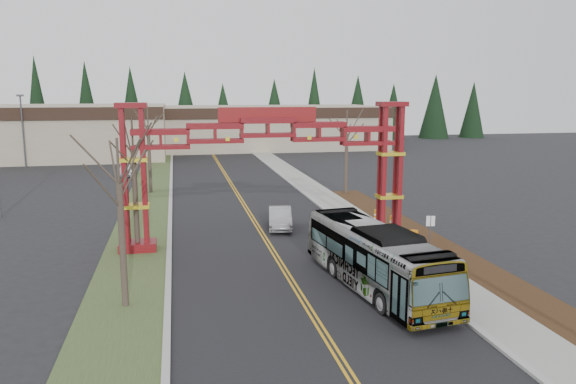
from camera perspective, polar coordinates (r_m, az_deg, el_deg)
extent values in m
cube|color=black|center=(42.38, -3.55, -2.82)|extent=(12.00, 110.00, 0.02)
cube|color=gold|center=(42.36, -3.71, -2.81)|extent=(0.12, 100.00, 0.01)
cube|color=gold|center=(42.39, -3.39, -2.79)|extent=(0.12, 100.00, 0.01)
cube|color=#A8A9A3|center=(43.60, 4.48, -2.37)|extent=(0.30, 110.00, 0.15)
cube|color=gray|center=(44.01, 6.30, -2.28)|extent=(2.60, 110.00, 0.14)
cube|color=black|center=(31.78, 19.16, -7.75)|extent=(2.60, 50.00, 0.12)
cube|color=#3B4D26|center=(42.08, -14.42, -3.18)|extent=(4.00, 110.00, 0.08)
cube|color=#A8A9A3|center=(42.01, -11.90, -3.05)|extent=(0.30, 110.00, 0.15)
cube|color=#610C0E|center=(35.24, -15.01, -5.36)|extent=(2.20, 1.60, 0.60)
cube|color=#610C0E|center=(34.06, -16.30, 1.44)|extent=(0.28, 0.28, 8.00)
cube|color=#610C0E|center=(33.99, -14.45, 1.51)|extent=(0.28, 0.28, 8.00)
cube|color=#610C0E|center=(34.75, -16.20, 1.61)|extent=(0.28, 0.28, 8.00)
cube|color=#610C0E|center=(34.68, -14.39, 1.68)|extent=(0.28, 0.28, 8.00)
cube|color=gold|center=(34.67, -15.20, -1.38)|extent=(1.60, 1.10, 0.22)
cube|color=gold|center=(34.24, -15.42, 3.22)|extent=(1.60, 1.10, 0.22)
cube|color=#610C0E|center=(34.02, -15.67, 8.49)|extent=(1.80, 1.20, 0.30)
cube|color=#610C0E|center=(37.68, 10.11, -4.16)|extent=(2.20, 1.60, 0.60)
cube|color=#610C0E|center=(36.34, 9.72, 2.23)|extent=(0.28, 0.28, 8.00)
cube|color=#610C0E|center=(36.74, 11.32, 2.27)|extent=(0.28, 0.28, 8.00)
cube|color=#610C0E|center=(36.98, 9.33, 2.38)|extent=(0.28, 0.28, 8.00)
cube|color=#610C0E|center=(37.39, 10.91, 2.42)|extent=(0.28, 0.28, 8.00)
cube|color=gold|center=(37.14, 10.23, -0.43)|extent=(1.60, 1.10, 0.22)
cube|color=gold|center=(36.74, 10.37, 3.87)|extent=(1.60, 1.10, 0.22)
cube|color=#610C0E|center=(36.53, 10.53, 8.79)|extent=(1.80, 1.20, 0.30)
cube|color=#610C0E|center=(34.43, -2.08, 6.79)|extent=(16.00, 0.90, 1.00)
cube|color=#610C0E|center=(34.50, -2.07, 5.30)|extent=(16.00, 0.90, 0.60)
cube|color=maroon|center=(34.40, -2.09, 7.87)|extent=(6.00, 0.25, 0.90)
cube|color=tan|center=(91.44, -26.98, 5.47)|extent=(46.00, 22.00, 7.50)
cube|color=tan|center=(97.36, -2.17, 6.64)|extent=(38.00, 20.00, 7.00)
cube|color=black|center=(87.28, -1.11, 8.01)|extent=(38.00, 0.40, 1.60)
cone|color=black|center=(110.59, -24.10, 7.75)|extent=(5.60, 5.60, 13.00)
cylinder|color=#382D26|center=(110.89, -23.89, 4.82)|extent=(0.80, 0.80, 1.60)
cone|color=black|center=(109.06, -19.71, 8.02)|extent=(5.60, 5.60, 13.00)
cylinder|color=#382D26|center=(109.37, -19.53, 5.04)|extent=(0.80, 0.80, 1.60)
cone|color=black|center=(108.19, -15.21, 8.25)|extent=(5.60, 5.60, 13.00)
cylinder|color=#382D26|center=(108.50, -15.06, 5.24)|extent=(0.80, 0.80, 1.60)
cone|color=black|center=(107.97, -10.65, 8.42)|extent=(5.60, 5.60, 13.00)
cylinder|color=#382D26|center=(108.28, -10.56, 5.41)|extent=(0.80, 0.80, 1.60)
cone|color=black|center=(108.43, -6.11, 8.54)|extent=(5.60, 5.60, 13.00)
cylinder|color=#382D26|center=(108.74, -6.05, 5.54)|extent=(0.80, 0.80, 1.60)
cone|color=black|center=(109.54, -1.63, 8.61)|extent=(5.60, 5.60, 13.00)
cylinder|color=#382D26|center=(109.85, -1.62, 5.64)|extent=(0.80, 0.80, 1.60)
cone|color=black|center=(111.30, 2.74, 8.63)|extent=(5.60, 5.60, 13.00)
cylinder|color=#382D26|center=(111.60, 2.71, 5.70)|extent=(0.80, 0.80, 1.60)
cone|color=black|center=(113.66, 6.94, 8.60)|extent=(5.60, 5.60, 13.00)
cylinder|color=#382D26|center=(113.96, 6.88, 5.74)|extent=(0.80, 0.80, 1.60)
cone|color=black|center=(116.60, 10.96, 8.53)|extent=(5.60, 5.60, 13.00)
cylinder|color=#382D26|center=(116.89, 10.86, 5.74)|extent=(0.80, 0.80, 1.60)
cone|color=black|center=(120.07, 14.76, 8.43)|extent=(5.60, 5.60, 13.00)
cylinder|color=#382D26|center=(120.35, 14.63, 5.71)|extent=(0.80, 0.80, 1.60)
cone|color=black|center=(124.03, 18.32, 8.29)|extent=(5.60, 5.60, 13.00)
cylinder|color=#382D26|center=(124.30, 18.18, 5.67)|extent=(0.80, 0.80, 1.60)
imported|color=#B8BBC1|center=(27.75, 8.84, -6.61)|extent=(4.13, 11.61, 3.16)
imported|color=#A5A8AD|center=(39.56, -0.81, -2.67)|extent=(2.22, 4.64, 1.47)
imported|color=#B8B8C1|center=(66.67, -15.96, 2.18)|extent=(1.77, 4.30, 1.39)
cylinder|color=#382D26|center=(25.87, -16.46, -5.32)|extent=(0.30, 0.30, 5.63)
cylinder|color=#382D26|center=(25.16, -16.89, 2.94)|extent=(0.11, 0.11, 2.06)
cylinder|color=#382D26|center=(34.56, -15.22, -1.03)|extent=(0.31, 0.31, 6.05)
cylinder|color=#382D26|center=(34.03, -15.54, 5.57)|extent=(0.12, 0.12, 2.11)
cylinder|color=#382D26|center=(54.45, -13.88, 3.09)|extent=(0.31, 0.31, 6.17)
cylinder|color=#382D26|center=(54.12, -14.07, 7.36)|extent=(0.12, 0.12, 2.14)
cylinder|color=#382D26|center=(52.59, 5.94, 2.83)|extent=(0.33, 0.33, 5.69)
cylinder|color=#382D26|center=(52.24, 6.01, 7.05)|extent=(0.12, 0.12, 2.26)
cylinder|color=#3F3F44|center=(78.81, -25.32, 5.53)|extent=(0.20, 0.20, 8.92)
cube|color=#3F3F44|center=(78.64, -25.58, 8.84)|extent=(0.79, 0.40, 0.25)
cylinder|color=#3F3F44|center=(34.58, 14.23, -4.20)|extent=(0.06, 0.06, 2.26)
cube|color=white|center=(34.39, 14.29, -2.87)|extent=(0.51, 0.15, 0.62)
cylinder|color=orange|center=(35.96, 12.65, -4.61)|extent=(0.53, 0.53, 1.01)
cylinder|color=white|center=(35.93, 12.66, -4.37)|extent=(0.55, 0.55, 0.12)
cylinder|color=white|center=(36.00, 12.64, -4.84)|extent=(0.55, 0.55, 0.12)
cylinder|color=orange|center=(39.39, 10.71, -3.18)|extent=(0.57, 0.57, 1.09)
cylinder|color=white|center=(39.36, 10.72, -2.95)|extent=(0.59, 0.59, 0.13)
cylinder|color=white|center=(39.43, 10.71, -3.41)|extent=(0.59, 0.59, 0.13)
cylinder|color=orange|center=(41.85, 9.07, -2.45)|extent=(0.49, 0.49, 0.94)
cylinder|color=white|center=(41.82, 9.08, -2.26)|extent=(0.51, 0.51, 0.11)
cylinder|color=white|center=(41.88, 9.07, -2.64)|extent=(0.51, 0.51, 0.11)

